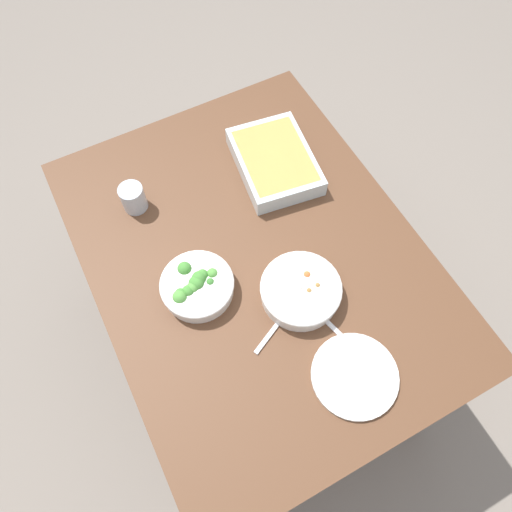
{
  "coord_description": "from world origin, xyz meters",
  "views": [
    {
      "loc": [
        -0.55,
        0.29,
        1.95
      ],
      "look_at": [
        0.0,
        0.0,
        0.74
      ],
      "focal_mm": 33.79,
      "sensor_mm": 36.0,
      "label": 1
    }
  ],
  "objects_px": {
    "broccoli_bowl": "(197,286)",
    "baking_dish": "(275,161)",
    "drink_cup": "(133,199)",
    "fork_on_table": "(349,344)",
    "side_plate": "(355,376)",
    "stew_bowl": "(301,291)",
    "spoon_by_stew": "(281,320)"
  },
  "relations": [
    {
      "from": "drink_cup",
      "to": "spoon_by_stew",
      "type": "bearing_deg",
      "value": -158.1
    },
    {
      "from": "broccoli_bowl",
      "to": "baking_dish",
      "type": "xyz_separation_m",
      "value": [
        0.27,
        -0.39,
        0.0
      ]
    },
    {
      "from": "stew_bowl",
      "to": "fork_on_table",
      "type": "relative_size",
      "value": 1.24
    },
    {
      "from": "stew_bowl",
      "to": "drink_cup",
      "type": "distance_m",
      "value": 0.56
    },
    {
      "from": "side_plate",
      "to": "spoon_by_stew",
      "type": "xyz_separation_m",
      "value": [
        0.22,
        0.09,
        -0.0
      ]
    },
    {
      "from": "stew_bowl",
      "to": "baking_dish",
      "type": "relative_size",
      "value": 0.66
    },
    {
      "from": "drink_cup",
      "to": "fork_on_table",
      "type": "distance_m",
      "value": 0.74
    },
    {
      "from": "spoon_by_stew",
      "to": "fork_on_table",
      "type": "distance_m",
      "value": 0.19
    },
    {
      "from": "spoon_by_stew",
      "to": "baking_dish",
      "type": "bearing_deg",
      "value": -26.82
    },
    {
      "from": "drink_cup",
      "to": "fork_on_table",
      "type": "height_order",
      "value": "drink_cup"
    },
    {
      "from": "stew_bowl",
      "to": "spoon_by_stew",
      "type": "bearing_deg",
      "value": 115.65
    },
    {
      "from": "side_plate",
      "to": "spoon_by_stew",
      "type": "relative_size",
      "value": 1.33
    },
    {
      "from": "baking_dish",
      "to": "drink_cup",
      "type": "xyz_separation_m",
      "value": [
        0.07,
        0.44,
        0.0
      ]
    },
    {
      "from": "stew_bowl",
      "to": "fork_on_table",
      "type": "distance_m",
      "value": 0.18
    },
    {
      "from": "side_plate",
      "to": "spoon_by_stew",
      "type": "height_order",
      "value": "side_plate"
    },
    {
      "from": "baking_dish",
      "to": "spoon_by_stew",
      "type": "xyz_separation_m",
      "value": [
        -0.45,
        0.23,
        -0.03
      ]
    },
    {
      "from": "side_plate",
      "to": "spoon_by_stew",
      "type": "distance_m",
      "value": 0.23
    },
    {
      "from": "broccoli_bowl",
      "to": "baking_dish",
      "type": "height_order",
      "value": "broccoli_bowl"
    },
    {
      "from": "drink_cup",
      "to": "fork_on_table",
      "type": "bearing_deg",
      "value": -153.14
    },
    {
      "from": "drink_cup",
      "to": "broccoli_bowl",
      "type": "bearing_deg",
      "value": -171.66
    },
    {
      "from": "broccoli_bowl",
      "to": "baking_dish",
      "type": "distance_m",
      "value": 0.47
    },
    {
      "from": "stew_bowl",
      "to": "baking_dish",
      "type": "xyz_separation_m",
      "value": [
        0.41,
        -0.15,
        0.0
      ]
    },
    {
      "from": "baking_dish",
      "to": "fork_on_table",
      "type": "bearing_deg",
      "value": 170.07
    },
    {
      "from": "broccoli_bowl",
      "to": "stew_bowl",
      "type": "bearing_deg",
      "value": -120.72
    },
    {
      "from": "baking_dish",
      "to": "drink_cup",
      "type": "height_order",
      "value": "drink_cup"
    },
    {
      "from": "baking_dish",
      "to": "drink_cup",
      "type": "relative_size",
      "value": 3.86
    },
    {
      "from": "fork_on_table",
      "to": "side_plate",
      "type": "bearing_deg",
      "value": 156.66
    },
    {
      "from": "stew_bowl",
      "to": "baking_dish",
      "type": "bearing_deg",
      "value": -19.68
    },
    {
      "from": "drink_cup",
      "to": "fork_on_table",
      "type": "xyz_separation_m",
      "value": [
        -0.66,
        -0.33,
        -0.04
      ]
    },
    {
      "from": "baking_dish",
      "to": "fork_on_table",
      "type": "height_order",
      "value": "baking_dish"
    },
    {
      "from": "spoon_by_stew",
      "to": "stew_bowl",
      "type": "bearing_deg",
      "value": -64.35
    },
    {
      "from": "drink_cup",
      "to": "side_plate",
      "type": "distance_m",
      "value": 0.79
    }
  ]
}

